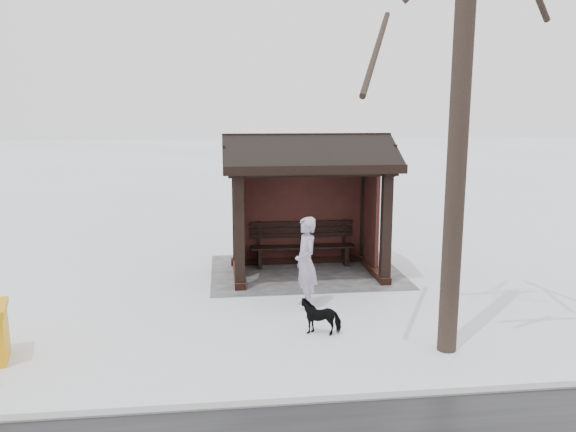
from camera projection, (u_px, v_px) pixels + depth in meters
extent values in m
plane|color=white|center=(307.00, 274.00, 12.41)|extent=(120.00, 120.00, 0.00)
cube|color=gray|center=(372.00, 398.00, 7.04)|extent=(120.00, 0.15, 0.06)
cube|color=gray|center=(305.00, 271.00, 12.60)|extent=(4.20, 3.20, 0.02)
cube|color=#351A13|center=(301.00, 260.00, 13.27)|extent=(3.30, 0.22, 0.16)
cube|color=#351A13|center=(373.00, 268.00, 12.56)|extent=(0.22, 2.10, 0.16)
cube|color=#351A13|center=(239.00, 273.00, 12.22)|extent=(0.22, 2.10, 0.16)
cube|color=black|center=(386.00, 230.00, 11.49)|extent=(0.20, 0.20, 2.30)
cube|color=black|center=(239.00, 234.00, 11.14)|extent=(0.20, 0.20, 2.30)
cube|color=black|center=(364.00, 214.00, 13.24)|extent=(0.20, 0.20, 2.30)
cube|color=black|center=(237.00, 217.00, 12.90)|extent=(0.20, 0.20, 2.30)
cube|color=#321913|center=(301.00, 212.00, 13.06)|extent=(2.80, 0.08, 2.14)
cube|color=#321913|center=(371.00, 215.00, 12.66)|extent=(0.08, 1.17, 2.14)
cube|color=#321913|center=(237.00, 218.00, 12.31)|extent=(0.08, 1.17, 2.14)
cube|color=black|center=(314.00, 172.00, 11.09)|extent=(3.40, 0.20, 0.18)
cube|color=black|center=(301.00, 164.00, 12.85)|extent=(3.40, 0.20, 0.18)
cylinder|color=black|center=(463.00, 57.00, 7.69)|extent=(0.29, 0.29, 8.55)
imported|color=#A095AE|center=(306.00, 263.00, 10.17)|extent=(0.48, 0.66, 1.68)
imported|color=black|center=(321.00, 316.00, 9.10)|extent=(0.72, 0.46, 0.56)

